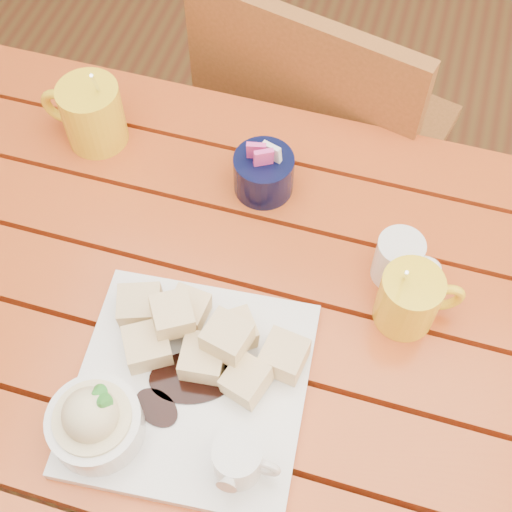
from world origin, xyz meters
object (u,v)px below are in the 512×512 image
(table, at_px, (230,352))
(coffee_mug_left, at_px, (91,113))
(coffee_mug_right, at_px, (410,299))
(dessert_plate, at_px, (170,388))
(chair_far, at_px, (319,144))

(table, relative_size, coffee_mug_left, 7.69)
(coffee_mug_left, xyz_separation_m, coffee_mug_right, (0.52, -0.18, -0.01))
(table, height_order, dessert_plate, dessert_plate)
(coffee_mug_right, distance_m, chair_far, 0.60)
(coffee_mug_left, bearing_deg, table, -38.46)
(chair_far, bearing_deg, coffee_mug_right, 127.57)
(dessert_plate, distance_m, coffee_mug_right, 0.33)
(coffee_mug_left, bearing_deg, coffee_mug_right, -16.91)
(dessert_plate, xyz_separation_m, chair_far, (0.04, 0.68, -0.28))
(table, distance_m, coffee_mug_left, 0.42)
(dessert_plate, relative_size, chair_far, 0.35)
(coffee_mug_left, relative_size, chair_far, 0.18)
(table, bearing_deg, dessert_plate, -104.48)
(table, distance_m, coffee_mug_right, 0.28)
(dessert_plate, xyz_separation_m, coffee_mug_left, (-0.26, 0.37, 0.02))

